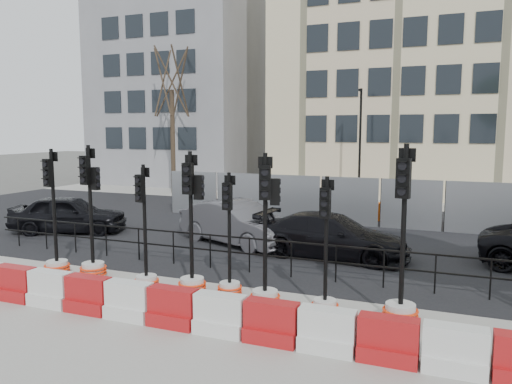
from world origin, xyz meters
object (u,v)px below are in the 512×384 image
at_px(traffic_signal_d, 192,262).
at_px(traffic_signal_h, 401,289).
at_px(car_a, 69,214).
at_px(traffic_signal_a, 56,250).
at_px(car_c, 332,236).

bearing_deg(traffic_signal_d, traffic_signal_h, -4.11).
distance_m(traffic_signal_h, car_a, 13.52).
relative_size(traffic_signal_a, car_c, 0.71).
xyz_separation_m(traffic_signal_a, traffic_signal_h, (8.97, -0.09, 0.05)).
height_order(traffic_signal_a, traffic_signal_d, traffic_signal_d).
bearing_deg(car_a, traffic_signal_d, -141.74).
relative_size(traffic_signal_a, traffic_signal_d, 1.00).
relative_size(traffic_signal_a, car_a, 0.75).
xyz_separation_m(traffic_signal_d, car_c, (2.30, 4.66, -0.14)).
bearing_deg(traffic_signal_a, traffic_signal_h, 8.74).
xyz_separation_m(traffic_signal_h, car_a, (-12.69, 4.68, -0.03)).
xyz_separation_m(traffic_signal_d, traffic_signal_h, (4.80, -0.08, -0.06)).
height_order(traffic_signal_h, car_a, traffic_signal_h).
height_order(traffic_signal_d, car_a, traffic_signal_d).
distance_m(traffic_signal_a, traffic_signal_d, 4.16).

